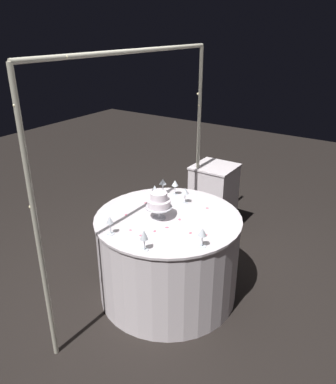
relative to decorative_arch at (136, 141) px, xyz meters
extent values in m
plane|color=black|center=(0.00, -0.31, -1.39)|extent=(12.00, 12.00, 0.00)
cylinder|color=#B7B29E|center=(-1.05, 0.00, -0.35)|extent=(0.04, 0.04, 2.09)
cylinder|color=#B7B29E|center=(1.05, 0.00, -0.35)|extent=(0.04, 0.04, 2.09)
cylinder|color=#B7B29E|center=(0.00, 0.00, 0.69)|extent=(2.10, 0.04, 0.04)
sphere|color=#F9EAB2|center=(-1.04, 0.00, -0.18)|extent=(0.02, 0.02, 0.02)
sphere|color=#F9EAB2|center=(1.06, 0.01, -1.15)|extent=(0.02, 0.02, 0.02)
sphere|color=#F9EAB2|center=(-0.66, -0.01, 0.69)|extent=(0.02, 0.02, 0.02)
sphere|color=#F9EAB2|center=(-1.04, 0.02, -0.24)|extent=(0.02, 0.02, 0.02)
sphere|color=#F9EAB2|center=(1.04, 0.02, 0.24)|extent=(0.02, 0.02, 0.02)
sphere|color=#F9EAB2|center=(-0.08, 0.01, 0.69)|extent=(0.02, 0.02, 0.02)
sphere|color=#F9EAB2|center=(-1.06, 0.01, -0.17)|extent=(0.02, 0.02, 0.02)
sphere|color=#F9EAB2|center=(1.07, -0.01, -0.64)|extent=(0.02, 0.02, 0.02)
sphere|color=#F9EAB2|center=(0.47, 0.00, 0.69)|extent=(0.02, 0.02, 0.02)
sphere|color=#F9EAB2|center=(-1.06, 0.00, 0.46)|extent=(0.02, 0.02, 0.02)
sphere|color=#F9EAB2|center=(1.04, 0.00, 0.12)|extent=(0.02, 0.02, 0.02)
sphere|color=#F9EAB2|center=(1.07, 0.02, 0.69)|extent=(0.02, 0.02, 0.02)
cylinder|color=white|center=(0.00, -0.31, -1.01)|extent=(1.22, 1.22, 0.77)
cylinder|color=white|center=(0.00, -0.31, -0.62)|extent=(1.25, 1.25, 0.02)
cube|color=white|center=(1.21, -0.13, -0.98)|extent=(0.43, 0.43, 0.82)
cube|color=white|center=(1.21, -0.13, -0.56)|extent=(0.45, 0.45, 0.02)
cylinder|color=silver|center=(-0.06, -0.26, -0.61)|extent=(0.11, 0.11, 0.01)
cylinder|color=silver|center=(-0.06, -0.26, -0.56)|extent=(0.02, 0.02, 0.09)
cylinder|color=silver|center=(-0.06, -0.26, -0.51)|extent=(0.22, 0.22, 0.01)
cylinder|color=white|center=(-0.06, -0.26, -0.47)|extent=(0.19, 0.19, 0.06)
cylinder|color=white|center=(-0.06, -0.26, -0.41)|extent=(0.14, 0.14, 0.06)
cylinder|color=silver|center=(0.41, -0.12, -0.61)|extent=(0.06, 0.06, 0.00)
cylinder|color=silver|center=(0.41, -0.12, -0.56)|extent=(0.01, 0.01, 0.09)
cone|color=silver|center=(0.41, -0.12, -0.49)|extent=(0.06, 0.06, 0.05)
cylinder|color=silver|center=(-0.52, -0.46, -0.61)|extent=(0.06, 0.06, 0.00)
cylinder|color=silver|center=(-0.52, -0.46, -0.56)|extent=(0.01, 0.01, 0.09)
cone|color=silver|center=(-0.52, -0.46, -0.48)|extent=(0.06, 0.06, 0.07)
cylinder|color=silver|center=(0.31, -0.29, -0.61)|extent=(0.06, 0.06, 0.00)
cylinder|color=silver|center=(0.31, -0.29, -0.56)|extent=(0.01, 0.01, 0.09)
cone|color=silver|center=(0.31, -0.29, -0.49)|extent=(0.07, 0.07, 0.06)
cylinder|color=silver|center=(0.36, -0.01, -0.61)|extent=(0.06, 0.06, 0.00)
cylinder|color=silver|center=(0.36, -0.01, -0.56)|extent=(0.01, 0.01, 0.10)
cone|color=silver|center=(0.36, -0.01, -0.48)|extent=(0.07, 0.07, 0.05)
cylinder|color=silver|center=(0.20, -0.04, -0.61)|extent=(0.06, 0.06, 0.00)
cylinder|color=silver|center=(0.20, -0.04, -0.56)|extent=(0.01, 0.01, 0.09)
cone|color=silver|center=(0.20, -0.04, -0.49)|extent=(0.06, 0.06, 0.07)
cylinder|color=silver|center=(-0.48, -0.10, -0.61)|extent=(0.06, 0.06, 0.00)
cylinder|color=silver|center=(-0.48, -0.10, -0.56)|extent=(0.01, 0.01, 0.09)
cone|color=silver|center=(-0.48, -0.10, -0.49)|extent=(0.05, 0.05, 0.06)
cylinder|color=silver|center=(-0.25, -0.78, -0.61)|extent=(0.06, 0.06, 0.00)
cylinder|color=silver|center=(-0.25, -0.78, -0.56)|extent=(0.01, 0.01, 0.09)
cone|color=silver|center=(-0.25, -0.78, -0.49)|extent=(0.06, 0.06, 0.06)
ellipsoid|color=#EA6B84|center=(-0.09, -0.72, -0.61)|extent=(0.04, 0.03, 0.00)
ellipsoid|color=#EA6B84|center=(0.01, -0.42, -0.61)|extent=(0.04, 0.04, 0.00)
ellipsoid|color=#EA6B84|center=(-0.17, 0.00, -0.61)|extent=(0.03, 0.02, 0.00)
ellipsoid|color=#EA6B84|center=(-0.16, -0.41, -0.61)|extent=(0.04, 0.04, 0.00)
ellipsoid|color=#EA6B84|center=(0.33, -0.51, -0.61)|extent=(0.03, 0.03, 0.00)
ellipsoid|color=#EA6B84|center=(-0.13, -0.61, -0.61)|extent=(0.03, 0.02, 0.00)
ellipsoid|color=#EA6B84|center=(-0.35, -0.19, -0.61)|extent=(0.02, 0.03, 0.00)
ellipsoid|color=#EA6B84|center=(-0.26, -0.36, -0.61)|extent=(0.04, 0.03, 0.00)
ellipsoid|color=#EA6B84|center=(0.13, -0.16, -0.61)|extent=(0.04, 0.03, 0.00)
ellipsoid|color=#EA6B84|center=(0.11, 0.01, -0.61)|extent=(0.03, 0.03, 0.00)
ellipsoid|color=#EA6B84|center=(-0.37, -0.31, -0.61)|extent=(0.03, 0.04, 0.00)
camera|label=1|loc=(-2.34, -1.87, 0.87)|focal=35.25mm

